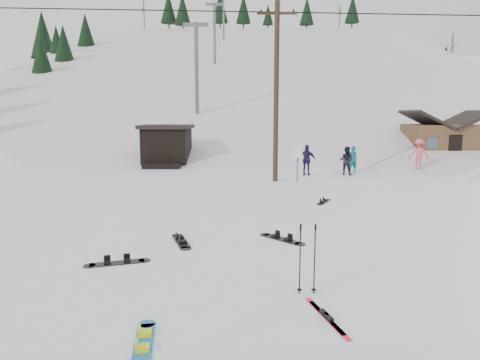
{
  "coord_description": "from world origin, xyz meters",
  "views": [
    {
      "loc": [
        0.66,
        -8.15,
        3.47
      ],
      "look_at": [
        0.36,
        5.25,
        1.4
      ],
      "focal_mm": 32.0,
      "sensor_mm": 36.0,
      "label": 1
    }
  ],
  "objects_px": {
    "utility_pole": "(276,90)",
    "hero_snowboard": "(144,343)",
    "hero_skis": "(326,317)",
    "cabin": "(442,141)"
  },
  "relations": [
    {
      "from": "cabin",
      "to": "utility_pole",
      "type": "bearing_deg",
      "value": -142.44
    },
    {
      "from": "utility_pole",
      "to": "hero_skis",
      "type": "relative_size",
      "value": 5.82
    },
    {
      "from": "utility_pole",
      "to": "hero_snowboard",
      "type": "height_order",
      "value": "utility_pole"
    },
    {
      "from": "utility_pole",
      "to": "hero_skis",
      "type": "height_order",
      "value": "utility_pole"
    },
    {
      "from": "cabin",
      "to": "hero_skis",
      "type": "distance_m",
      "value": 28.41
    },
    {
      "from": "hero_snowboard",
      "to": "hero_skis",
      "type": "xyz_separation_m",
      "value": [
        2.94,
        0.91,
        -0.0
      ]
    },
    {
      "from": "hero_snowboard",
      "to": "hero_skis",
      "type": "distance_m",
      "value": 3.07
    },
    {
      "from": "cabin",
      "to": "hero_snowboard",
      "type": "bearing_deg",
      "value": -121.39
    },
    {
      "from": "hero_skis",
      "to": "cabin",
      "type": "bearing_deg",
      "value": 46.53
    },
    {
      "from": "utility_pole",
      "to": "cabin",
      "type": "height_order",
      "value": "utility_pole"
    }
  ]
}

